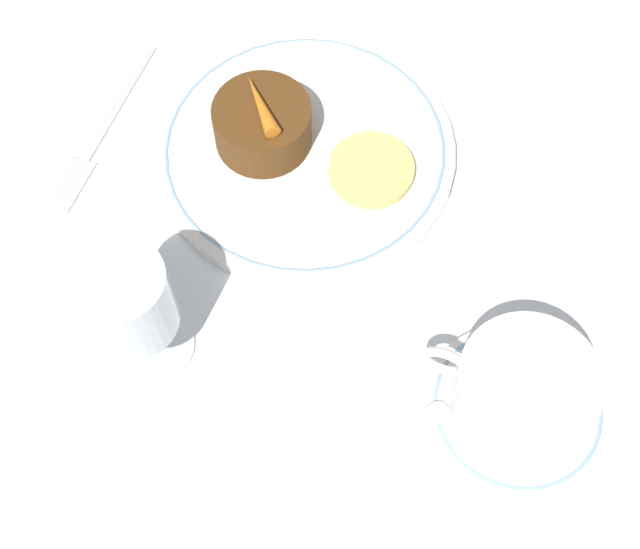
% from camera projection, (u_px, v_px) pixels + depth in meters
% --- Properties ---
extents(ground_plane, '(3.00, 3.00, 0.00)m').
position_uv_depth(ground_plane, '(278.00, 195.00, 0.73)').
color(ground_plane, white).
extents(dinner_plate, '(0.25, 0.25, 0.01)m').
position_uv_depth(dinner_plate, '(305.00, 151.00, 0.74)').
color(dinner_plate, white).
rests_on(dinner_plate, ground_plane).
extents(saucer, '(0.13, 0.13, 0.01)m').
position_uv_depth(saucer, '(517.00, 408.00, 0.64)').
color(saucer, white).
rests_on(saucer, ground_plane).
extents(coffee_cup, '(0.12, 0.10, 0.05)m').
position_uv_depth(coffee_cup, '(523.00, 390.00, 0.62)').
color(coffee_cup, white).
rests_on(coffee_cup, saucer).
extents(spoon, '(0.06, 0.11, 0.00)m').
position_uv_depth(spoon, '(464.00, 383.00, 0.64)').
color(spoon, silver).
rests_on(spoon, saucer).
extents(wine_glass, '(0.07, 0.07, 0.11)m').
position_uv_depth(wine_glass, '(129.00, 305.00, 0.61)').
color(wine_glass, silver).
rests_on(wine_glass, ground_plane).
extents(fork, '(0.02, 0.18, 0.01)m').
position_uv_depth(fork, '(95.00, 142.00, 0.75)').
color(fork, silver).
rests_on(fork, ground_plane).
extents(dessert_cake, '(0.08, 0.08, 0.04)m').
position_uv_depth(dessert_cake, '(263.00, 125.00, 0.72)').
color(dessert_cake, '#563314').
rests_on(dessert_cake, dinner_plate).
extents(carrot_garnish, '(0.05, 0.05, 0.01)m').
position_uv_depth(carrot_garnish, '(261.00, 105.00, 0.70)').
color(carrot_garnish, orange).
rests_on(carrot_garnish, dessert_cake).
extents(pineapple_slice, '(0.07, 0.07, 0.01)m').
position_uv_depth(pineapple_slice, '(371.00, 170.00, 0.72)').
color(pineapple_slice, '#EFE075').
rests_on(pineapple_slice, dinner_plate).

